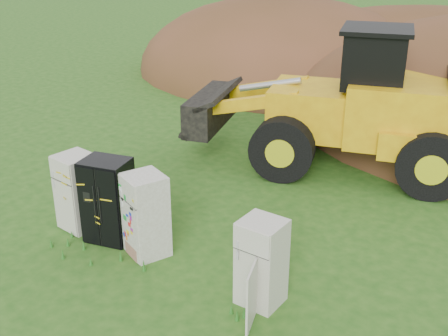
% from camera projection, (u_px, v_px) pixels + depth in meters
% --- Properties ---
extents(ground, '(120.00, 120.00, 0.00)m').
position_uv_depth(ground, '(167.00, 261.00, 11.48)').
color(ground, '#204F15').
rests_on(ground, ground).
extents(fridge_leftmost, '(0.83, 0.80, 1.74)m').
position_uv_depth(fridge_leftmost, '(78.00, 192.00, 12.47)').
color(fridge_leftmost, silver).
rests_on(fridge_leftmost, ground).
extents(fridge_black_side, '(1.13, 0.99, 1.85)m').
position_uv_depth(fridge_black_side, '(108.00, 200.00, 11.96)').
color(fridge_black_side, black).
rests_on(fridge_black_side, ground).
extents(fridge_sticker, '(1.00, 0.96, 1.77)m').
position_uv_depth(fridge_sticker, '(146.00, 215.00, 11.43)').
color(fridge_sticker, silver).
rests_on(fridge_sticker, ground).
extents(fridge_open_door, '(0.75, 0.69, 1.65)m').
position_uv_depth(fridge_open_door, '(261.00, 262.00, 9.93)').
color(fridge_open_door, silver).
rests_on(fridge_open_door, ground).
extents(wheel_loader, '(8.78, 5.75, 3.94)m').
position_uv_depth(wheel_loader, '(333.00, 99.00, 15.28)').
color(wheel_loader, yellow).
rests_on(wheel_loader, ground).
extents(dirt_mound_left, '(14.51, 10.88, 7.12)m').
position_uv_depth(dirt_mound_left, '(283.00, 77.00, 25.47)').
color(dirt_mound_left, '#4F3319').
rests_on(dirt_mound_left, ground).
extents(dirt_mound_back, '(17.65, 11.77, 6.38)m').
position_uv_depth(dirt_mound_back, '(434.00, 82.00, 24.67)').
color(dirt_mound_back, '#4F3319').
rests_on(dirt_mound_back, ground).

